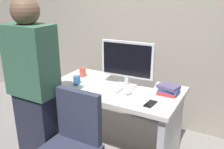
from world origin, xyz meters
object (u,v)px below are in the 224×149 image
cup_near_keyboard (77,80)px  book_stack (168,90)px  mouse (129,92)px  cup_by_monitor (83,72)px  desk (114,109)px  cell_phone (150,104)px  person_at_desk (35,95)px  keyboard (101,87)px  monitor (127,61)px

cup_near_keyboard → book_stack: bearing=13.8°
mouse → cup_by_monitor: cup_by_monitor is taller
desk → cell_phone: (0.45, -0.19, 0.25)m
desk → cup_near_keyboard: bearing=-162.2°
desk → person_at_desk: size_ratio=0.81×
desk → book_stack: (0.52, 0.10, 0.28)m
person_at_desk → keyboard: bearing=62.6°
monitor → book_stack: 0.48m
keyboard → cell_phone: size_ratio=2.99×
mouse → book_stack: size_ratio=0.47×
person_at_desk → mouse: (0.61, 0.58, -0.07)m
desk → mouse: mouse is taller
cell_phone → person_at_desk: bearing=-146.7°
cup_near_keyboard → cup_by_monitor: size_ratio=0.93×
cup_near_keyboard → cup_by_monitor: (-0.09, 0.23, 0.00)m
keyboard → cup_by_monitor: size_ratio=4.33×
desk → person_at_desk: 0.84m
desk → cup_near_keyboard: (-0.37, -0.12, 0.29)m
person_at_desk → mouse: size_ratio=16.39×
keyboard → cup_near_keyboard: (-0.26, -0.04, 0.04)m
desk → monitor: monitor is taller
monitor → cup_near_keyboard: monitor is taller
person_at_desk → desk: bearing=57.8°
keyboard → cup_near_keyboard: cup_near_keyboard is taller
monitor → cup_near_keyboard: size_ratio=5.85×
keyboard → person_at_desk: bearing=-116.8°
monitor → mouse: monitor is taller
desk → monitor: 0.52m
keyboard → cup_near_keyboard: size_ratio=4.65×
keyboard → cup_near_keyboard: bearing=-170.1°
keyboard → book_stack: 0.66m
keyboard → book_stack: (0.63, 0.18, 0.03)m
book_stack → person_at_desk: bearing=-141.0°
keyboard → book_stack: bearing=16.2°
mouse → keyboard: bearing=179.9°
keyboard → cup_near_keyboard: 0.26m
mouse → cup_near_keyboard: 0.57m
person_at_desk → monitor: person_at_desk is taller
mouse → cup_near_keyboard: size_ratio=1.08×
cell_phone → cup_by_monitor: bearing=166.6°
book_stack → desk: bearing=-169.2°
desk → monitor: bearing=49.2°
mouse → cup_by_monitor: bearing=163.8°
mouse → desk: bearing=158.2°
monitor → cell_phone: monitor is taller
keyboard → cell_phone: (0.57, -0.11, -0.01)m
monitor → desk: bearing=-130.8°
book_stack → cell_phone: size_ratio=1.48×
desk → keyboard: (-0.11, -0.08, 0.25)m
person_at_desk → monitor: size_ratio=3.03×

